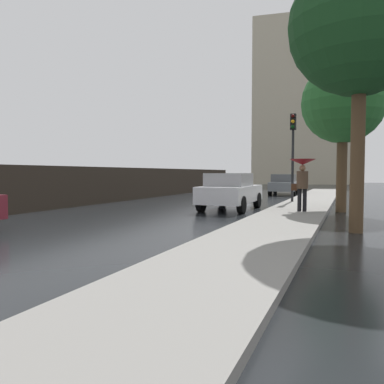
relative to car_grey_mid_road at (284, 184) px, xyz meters
The scene contains 8 objects.
sidewalk_strip 21.73m from the car_grey_mid_road, 83.71° to the right, with size 2.20×60.00×0.14m, color gray.
car_grey_mid_road is the anchor object (origin of this frame).
car_white_far_ahead 11.72m from the car_grey_mid_road, 91.30° to the right, with size 1.84×4.00×1.49m.
pedestrian_with_umbrella_near 12.90m from the car_grey_mid_road, 78.14° to the right, with size 0.91×0.91×1.85m.
traffic_light 8.48m from the car_grey_mid_road, 78.19° to the right, with size 0.26×0.39×4.16m.
street_tree_near 17.24m from the car_grey_mid_road, 74.84° to the right, with size 3.47×3.47×6.88m.
street_tree_mid 12.07m from the car_grey_mid_road, 70.31° to the right, with size 3.08×3.08×5.72m.
distant_tower 30.91m from the car_grey_mid_road, 94.19° to the left, with size 14.48×10.61×27.87m.
Camera 1 is at (6.92, -4.71, 1.49)m, focal length 35.02 mm.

